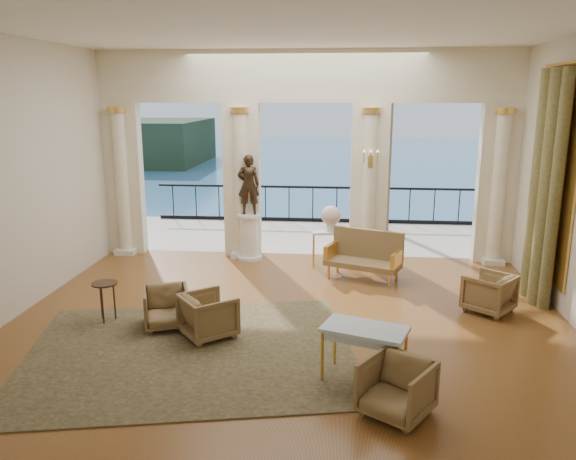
# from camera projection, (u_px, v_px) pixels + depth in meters

# --- Properties ---
(floor) EXTENTS (9.00, 9.00, 0.00)m
(floor) POSITION_uv_depth(u_px,v_px,m) (288.00, 323.00, 9.03)
(floor) COLOR #4A270A
(floor) RESTS_ON ground
(room_walls) EXTENTS (9.00, 9.00, 9.00)m
(room_walls) POSITION_uv_depth(u_px,v_px,m) (280.00, 150.00, 7.27)
(room_walls) COLOR beige
(room_walls) RESTS_ON ground
(arcade) EXTENTS (9.00, 0.56, 4.50)m
(arcade) POSITION_uv_depth(u_px,v_px,m) (305.00, 141.00, 12.12)
(arcade) COLOR beige
(arcade) RESTS_ON ground
(terrace) EXTENTS (10.00, 3.60, 0.10)m
(terrace) POSITION_uv_depth(u_px,v_px,m) (309.00, 237.00, 14.65)
(terrace) COLOR #B0A795
(terrace) RESTS_ON ground
(balustrade) EXTENTS (9.00, 0.06, 1.03)m
(balustrade) POSITION_uv_depth(u_px,v_px,m) (313.00, 208.00, 16.09)
(balustrade) COLOR black
(balustrade) RESTS_ON terrace
(palm_tree) EXTENTS (2.00, 2.00, 4.50)m
(palm_tree) POSITION_uv_depth(u_px,v_px,m) (391.00, 73.00, 14.26)
(palm_tree) COLOR #4C3823
(palm_tree) RESTS_ON terrace
(headland) EXTENTS (22.00, 18.00, 6.00)m
(headland) POSITION_uv_depth(u_px,v_px,m) (126.00, 141.00, 80.22)
(headland) COLOR black
(headland) RESTS_ON sea
(sea) EXTENTS (160.00, 160.00, 0.00)m
(sea) POSITION_uv_depth(u_px,v_px,m) (335.00, 175.00, 68.49)
(sea) COLOR #25598B
(sea) RESTS_ON ground
(curtain) EXTENTS (0.33, 1.40, 4.09)m
(curtain) POSITION_uv_depth(u_px,v_px,m) (545.00, 188.00, 9.61)
(curtain) COLOR brown
(curtain) RESTS_ON ground
(window_frame) EXTENTS (0.04, 1.60, 3.40)m
(window_frame) POSITION_uv_depth(u_px,v_px,m) (557.00, 183.00, 9.57)
(window_frame) COLOR gold
(window_frame) RESTS_ON room_walls
(wall_sconce) EXTENTS (0.30, 0.11, 0.33)m
(wall_sconce) POSITION_uv_depth(u_px,v_px,m) (371.00, 160.00, 11.77)
(wall_sconce) COLOR gold
(wall_sconce) RESTS_ON arcade
(rug) EXTENTS (5.21, 4.42, 0.02)m
(rug) POSITION_uv_depth(u_px,v_px,m) (191.00, 351.00, 7.99)
(rug) COLOR #2F321B
(rug) RESTS_ON ground
(armchair_a) EXTENTS (0.87, 0.84, 0.71)m
(armchair_a) POSITION_uv_depth(u_px,v_px,m) (166.00, 306.00, 8.79)
(armchair_a) COLOR #43391E
(armchair_a) RESTS_ON ground
(armchair_b) EXTENTS (0.96, 0.95, 0.73)m
(armchair_b) POSITION_uv_depth(u_px,v_px,m) (397.00, 386.00, 6.35)
(armchair_b) COLOR #43391E
(armchair_b) RESTS_ON ground
(armchair_c) EXTENTS (0.96, 0.96, 0.73)m
(armchair_c) POSITION_uv_depth(u_px,v_px,m) (489.00, 291.00, 9.40)
(armchair_c) COLOR #43391E
(armchair_c) RESTS_ON ground
(armchair_d) EXTENTS (0.98, 0.99, 0.74)m
(armchair_d) POSITION_uv_depth(u_px,v_px,m) (208.00, 313.00, 8.43)
(armchair_d) COLOR #43391E
(armchair_d) RESTS_ON ground
(settee) EXTENTS (1.58, 1.11, 0.96)m
(settee) POSITION_uv_depth(u_px,v_px,m) (365.00, 255.00, 11.10)
(settee) COLOR #43391E
(settee) RESTS_ON ground
(game_table) EXTENTS (1.18, 0.89, 0.72)m
(game_table) POSITION_uv_depth(u_px,v_px,m) (365.00, 333.00, 7.08)
(game_table) COLOR #A8C3D8
(game_table) RESTS_ON ground
(pedestal) EXTENTS (0.56, 0.56, 1.02)m
(pedestal) POSITION_uv_depth(u_px,v_px,m) (249.00, 237.00, 12.41)
(pedestal) COLOR silver
(pedestal) RESTS_ON ground
(statue) EXTENTS (0.51, 0.37, 1.30)m
(statue) POSITION_uv_depth(u_px,v_px,m) (249.00, 185.00, 12.13)
(statue) COLOR #2E2014
(statue) RESTS_ON pedestal
(console_table) EXTENTS (0.85, 0.46, 0.76)m
(console_table) POSITION_uv_depth(u_px,v_px,m) (331.00, 237.00, 11.86)
(console_table) COLOR silver
(console_table) RESTS_ON ground
(urn) EXTENTS (0.41, 0.41, 0.55)m
(urn) POSITION_uv_depth(u_px,v_px,m) (331.00, 217.00, 11.76)
(urn) COLOR white
(urn) RESTS_ON console_table
(side_table) EXTENTS (0.41, 0.41, 0.66)m
(side_table) POSITION_uv_depth(u_px,v_px,m) (105.00, 288.00, 8.94)
(side_table) COLOR black
(side_table) RESTS_ON ground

